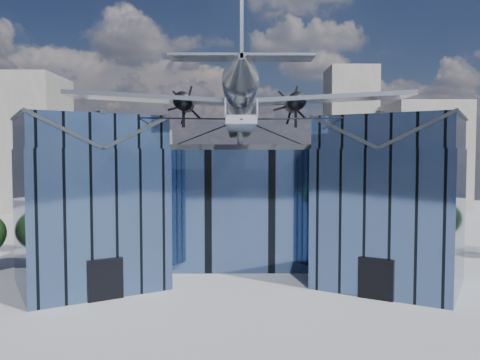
{
  "coord_description": "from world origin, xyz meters",
  "views": [
    {
      "loc": [
        -0.31,
        -33.43,
        9.06
      ],
      "look_at": [
        0.0,
        2.0,
        7.2
      ],
      "focal_mm": 35.0,
      "sensor_mm": 36.0,
      "label": 1
    }
  ],
  "objects": [
    {
      "name": "bg_towers",
      "position": [
        1.45,
        50.49,
        10.01
      ],
      "size": [
        77.0,
        24.5,
        26.0
      ],
      "color": "gray",
      "rests_on": "ground"
    },
    {
      "name": "ground_plane",
      "position": [
        0.0,
        0.0,
        0.0
      ],
      "size": [
        120.0,
        120.0,
        0.0
      ],
      "primitive_type": "plane",
      "color": "gray"
    },
    {
      "name": "museum",
      "position": [
        0.0,
        5.82,
        5.54
      ],
      "size": [
        32.88,
        24.5,
        17.6
      ],
      "color": "#435C8A",
      "rests_on": "ground"
    }
  ]
}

